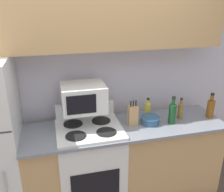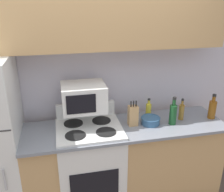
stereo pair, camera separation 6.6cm
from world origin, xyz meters
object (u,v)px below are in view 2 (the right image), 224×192
(microwave, at_px, (84,97))
(bottle_whiskey, at_px, (212,109))
(stove, at_px, (91,165))
(bowl, at_px, (150,120))
(knife_block, at_px, (133,115))
(bottle_cooking_spray, at_px, (148,110))
(bottle_wine_green, at_px, (173,114))
(bottle_vinegar, at_px, (181,111))

(microwave, relative_size, bottle_whiskey, 1.53)
(stove, height_order, bowl, stove)
(knife_block, bearing_deg, bottle_cooking_spray, 32.77)
(bottle_wine_green, bearing_deg, microwave, 169.87)
(microwave, relative_size, bottle_vinegar, 1.79)
(stove, distance_m, knife_block, 0.71)
(stove, height_order, bottle_whiskey, bottle_whiskey)
(knife_block, bearing_deg, microwave, 169.04)
(microwave, bearing_deg, stove, -71.61)
(bottle_vinegar, bearing_deg, bottle_wine_green, -150.17)
(bottle_vinegar, distance_m, bottle_whiskey, 0.34)
(microwave, distance_m, bottle_cooking_spray, 0.75)
(knife_block, xyz_separation_m, bottle_cooking_spray, (0.22, 0.14, -0.02))
(bottle_vinegar, relative_size, bottle_whiskey, 0.86)
(stove, xyz_separation_m, bottle_wine_green, (0.87, -0.06, 0.55))
(bottle_wine_green, bearing_deg, stove, 175.78)
(microwave, xyz_separation_m, bottle_cooking_spray, (0.71, 0.05, -0.23))
(microwave, height_order, bottle_cooking_spray, microwave)
(bowl, distance_m, bottle_cooking_spray, 0.17)
(bottle_cooking_spray, bearing_deg, bottle_wine_green, -47.64)
(stove, height_order, bottle_cooking_spray, bottle_cooking_spray)
(microwave, relative_size, bowl, 2.11)
(bowl, relative_size, bottle_cooking_spray, 0.92)
(stove, relative_size, bottle_cooking_spray, 5.01)
(bowl, bearing_deg, knife_block, 174.47)
(knife_block, xyz_separation_m, bottle_whiskey, (0.89, -0.03, 0.00))
(microwave, distance_m, knife_block, 0.54)
(bottle_wine_green, height_order, bottle_cooking_spray, bottle_wine_green)
(knife_block, height_order, bottle_wine_green, bottle_wine_green)
(bottle_vinegar, xyz_separation_m, bottle_whiskey, (0.34, -0.05, 0.02))
(knife_block, bearing_deg, bottle_vinegar, 1.34)
(bottle_vinegar, bearing_deg, bottle_cooking_spray, 158.43)
(bowl, relative_size, bottle_whiskey, 0.72)
(microwave, xyz_separation_m, knife_block, (0.49, -0.09, -0.21))
(bottle_cooking_spray, bearing_deg, stove, -167.95)
(bottle_wine_green, distance_m, bottle_cooking_spray, 0.28)
(bowl, height_order, bottle_whiskey, bottle_whiskey)
(bottle_cooking_spray, bearing_deg, knife_block, -147.23)
(bottle_vinegar, bearing_deg, knife_block, -178.66)
(stove, relative_size, microwave, 2.57)
(bowl, bearing_deg, bottle_whiskey, -1.16)
(stove, xyz_separation_m, bowl, (0.65, -0.02, 0.47))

